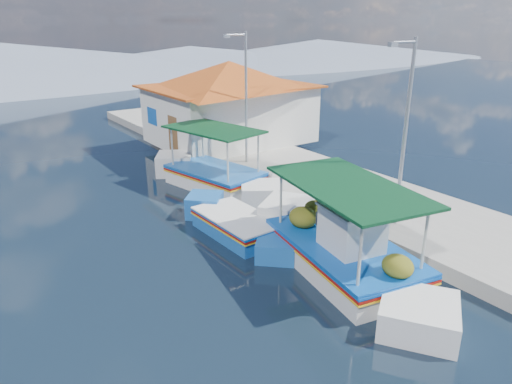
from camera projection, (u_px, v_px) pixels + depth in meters
ground at (338, 308)px, 11.98m from camera, size 160.00×160.00×0.00m
quay at (338, 189)px, 19.69m from camera, size 5.00×44.00×0.50m
bollards at (313, 196)px, 17.84m from camera, size 0.20×17.20×0.30m
main_caique at (340, 251)px, 13.75m from camera, size 3.69×8.80×2.95m
caique_green_canopy at (214, 177)px, 20.72m from camera, size 3.41×7.62×2.92m
caique_blue_hull at (236, 226)px, 16.08m from camera, size 1.88×5.95×1.06m
harbor_building at (230, 100)px, 25.89m from camera, size 10.49×10.49×4.40m
lamp_post_near at (404, 125)px, 14.63m from camera, size 1.21×0.14×6.00m
lamp_post_far at (244, 92)px, 21.54m from camera, size 1.21×0.14×6.00m
mountain_ridge at (56, 63)px, 57.81m from camera, size 171.40×96.00×5.50m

